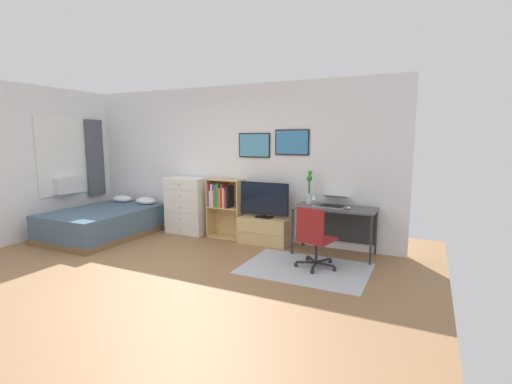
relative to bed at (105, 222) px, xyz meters
The scene contains 14 objects.
ground_plane 2.46m from the bed, 33.80° to the right, with size 7.20×7.20×0.00m, color #936B44.
wall_back_with_posters 2.56m from the bed, 27.56° to the left, with size 6.12×0.09×2.70m.
area_rug 3.86m from the bed, ahead, with size 1.70×1.20×0.01m, color #B2B7BC.
bed is the anchor object (origin of this frame).
dresser 1.52m from the bed, 32.14° to the left, with size 0.76×0.46×1.06m.
bookshelf 2.22m from the bed, 22.97° to the left, with size 0.64×0.30×1.06m.
tv_stand 2.96m from the bed, 15.83° to the left, with size 0.85×0.41×0.45m.
television 3.00m from the bed, 15.42° to the left, with size 0.87×0.16×0.60m.
desk 4.15m from the bed, 11.16° to the left, with size 1.23×0.57×0.74m.
office_chair 3.96m from the bed, ahead, with size 0.58×0.57×0.86m.
laptop 4.12m from the bed, 11.50° to the left, with size 0.43×0.46×0.17m.
computer_mouse 4.35m from the bed, ahead, with size 0.06×0.10×0.03m, color silver.
bamboo_vase 3.78m from the bed, 13.64° to the left, with size 0.09×0.10×0.53m.
wine_glass 3.85m from the bed, ahead, with size 0.07×0.07×0.18m.
Camera 1 is at (3.28, -3.31, 1.76)m, focal length 25.46 mm.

